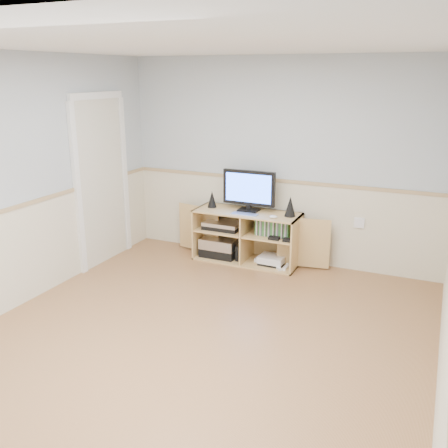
{
  "coord_description": "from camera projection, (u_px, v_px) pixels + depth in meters",
  "views": [
    {
      "loc": [
        1.85,
        -3.55,
        2.29
      ],
      "look_at": [
        -0.29,
        1.2,
        0.71
      ],
      "focal_mm": 40.0,
      "sensor_mm": 36.0,
      "label": 1
    }
  ],
  "objects": [
    {
      "name": "media_cabinet",
      "position": [
        248.0,
        235.0,
        6.29
      ],
      "size": [
        2.05,
        0.49,
        0.65
      ],
      "color": "#D7B66B",
      "rests_on": "floor"
    },
    {
      "name": "speaker_left",
      "position": [
        212.0,
        199.0,
        6.33
      ],
      "size": [
        0.11,
        0.11,
        0.21
      ],
      "primitive_type": "cone",
      "color": "black",
      "rests_on": "media_cabinet"
    },
    {
      "name": "room",
      "position": [
        197.0,
        204.0,
        4.27
      ],
      "size": [
        4.04,
        4.54,
        2.54
      ],
      "color": "#A37748",
      "rests_on": "ground"
    },
    {
      "name": "av_components",
      "position": [
        221.0,
        241.0,
        6.41
      ],
      "size": [
        0.53,
        0.34,
        0.47
      ],
      "color": "black",
      "rests_on": "media_cabinet"
    },
    {
      "name": "speaker_right",
      "position": [
        290.0,
        206.0,
        5.92
      ],
      "size": [
        0.13,
        0.13,
        0.24
      ],
      "primitive_type": "cone",
      "color": "black",
      "rests_on": "media_cabinet"
    },
    {
      "name": "mouse",
      "position": [
        273.0,
        217.0,
        5.87
      ],
      "size": [
        0.11,
        0.09,
        0.04
      ],
      "primitive_type": "ellipsoid",
      "rotation": [
        0.0,
        0.0,
        0.3
      ],
      "color": "white",
      "rests_on": "media_cabinet"
    },
    {
      "name": "wall_outlet",
      "position": [
        359.0,
        223.0,
        5.87
      ],
      "size": [
        0.12,
        0.03,
        0.12
      ],
      "primitive_type": "cube",
      "color": "white",
      "rests_on": "wall_back"
    },
    {
      "name": "monitor",
      "position": [
        249.0,
        189.0,
        6.11
      ],
      "size": [
        0.67,
        0.18,
        0.51
      ],
      "color": "black",
      "rests_on": "media_cabinet"
    },
    {
      "name": "game_cases",
      "position": [
        273.0,
        228.0,
        6.05
      ],
      "size": [
        0.42,
        0.14,
        0.19
      ],
      "primitive_type": "cube",
      "color": "#3F8C3F",
      "rests_on": "media_cabinet"
    },
    {
      "name": "game_consoles",
      "position": [
        271.0,
        260.0,
        6.18
      ],
      "size": [
        0.45,
        0.3,
        0.11
      ],
      "color": "white",
      "rests_on": "media_cabinet"
    },
    {
      "name": "keyboard",
      "position": [
        245.0,
        214.0,
        6.02
      ],
      "size": [
        0.33,
        0.14,
        0.01
      ],
      "primitive_type": "cube",
      "rotation": [
        0.0,
        0.0,
        0.02
      ],
      "color": "silver",
      "rests_on": "media_cabinet"
    }
  ]
}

